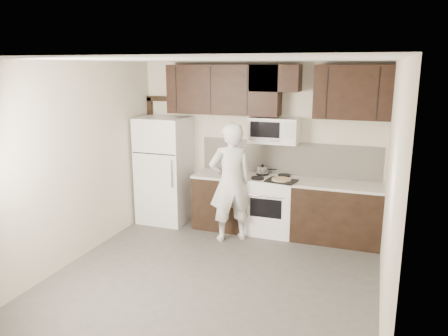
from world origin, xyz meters
The scene contains 14 objects.
floor centered at (0.00, 0.00, 0.00)m, with size 4.50×4.50×0.00m, color #4B4847.
back_wall centered at (0.00, 2.25, 1.35)m, with size 4.00×4.00×0.00m, color beige.
ceiling centered at (0.00, 0.00, 2.70)m, with size 4.50×4.50×0.00m, color white.
counter_run centered at (0.60, 1.94, 0.46)m, with size 2.95×0.64×0.91m.
stove centered at (0.30, 1.94, 0.46)m, with size 0.76×0.66×0.94m.
backsplash centered at (0.50, 2.24, 1.18)m, with size 2.90×0.02×0.54m, color beige.
upper_cabinets centered at (0.21, 2.08, 2.28)m, with size 3.48×0.35×0.78m.
microwave centered at (0.30, 2.06, 1.65)m, with size 0.76×0.42×0.40m.
refrigerator centered at (-1.55, 1.89, 0.90)m, with size 0.80×0.76×1.80m.
door_trim centered at (-1.92, 2.21, 1.25)m, with size 0.50×0.08×2.12m.
saucepan centered at (0.12, 2.09, 0.98)m, with size 0.32×0.19×0.18m.
baking_tray centered at (0.50, 1.77, 0.92)m, with size 0.44×0.33×0.02m, color black.
pizza centered at (0.50, 1.77, 0.94)m, with size 0.30×0.30×0.02m, color #D0BF8B.
person centered at (-0.21, 1.45, 0.91)m, with size 0.67×0.44×1.83m, color white.
Camera 1 is at (1.83, -4.59, 2.64)m, focal length 35.00 mm.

